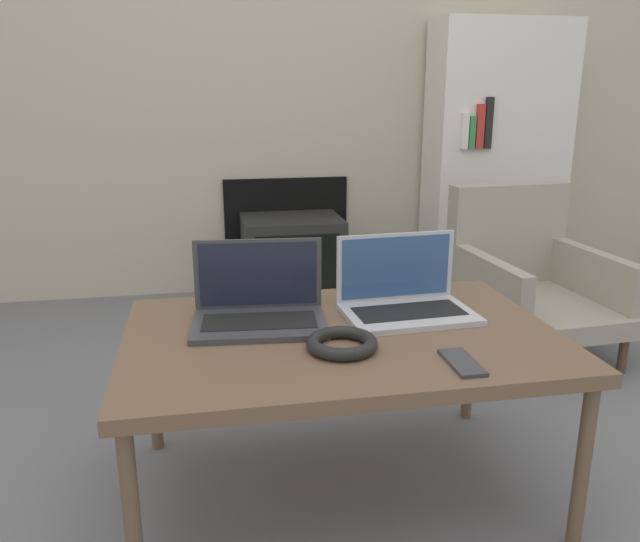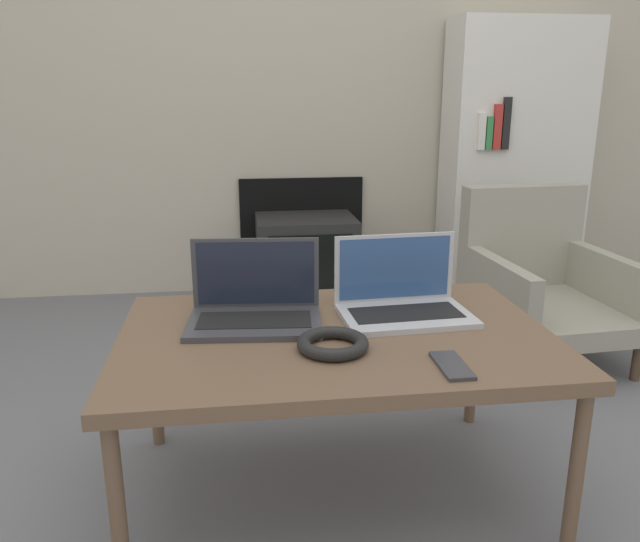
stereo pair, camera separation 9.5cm
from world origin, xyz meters
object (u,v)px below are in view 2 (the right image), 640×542
at_px(laptop_left, 255,305).
at_px(headphones, 333,343).
at_px(laptop_right, 402,299).
at_px(armchair, 539,277).
at_px(tv, 306,259).
at_px(phone, 452,366).

relative_size(laptop_left, headphones, 2.13).
bearing_deg(laptop_right, armchair, 41.14).
bearing_deg(laptop_right, tv, 90.08).
xyz_separation_m(laptop_left, headphones, (0.18, -0.22, -0.03)).
bearing_deg(armchair, laptop_left, -150.43).
relative_size(headphones, armchair, 0.25).
xyz_separation_m(headphones, phone, (0.25, -0.13, -0.01)).
distance_m(laptop_left, armchair, 1.48).
relative_size(laptop_left, tv, 0.72).
distance_m(headphones, tv, 1.82).
relative_size(tv, armchair, 0.73).
relative_size(headphones, phone, 1.18).
bearing_deg(laptop_right, phone, -89.80).
height_order(laptop_left, headphones, laptop_left).
distance_m(laptop_left, headphones, 0.29).
bearing_deg(tv, laptop_left, -101.31).
height_order(laptop_right, headphones, laptop_right).
height_order(laptop_left, tv, laptop_left).
xyz_separation_m(phone, tv, (-0.11, 1.93, -0.26)).
bearing_deg(laptop_left, laptop_right, 5.03).
xyz_separation_m(laptop_left, laptop_right, (0.40, 0.00, 0.00)).
distance_m(phone, tv, 1.95).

